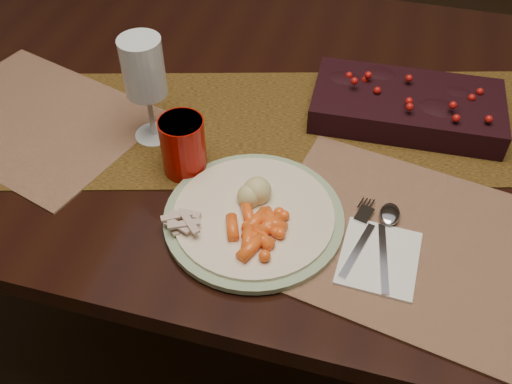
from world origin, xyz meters
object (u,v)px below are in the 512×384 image
(dinner_plate, at_px, (254,216))
(baby_carrots, at_px, (249,229))
(dining_table, at_px, (291,235))
(red_cup, at_px, (183,146))
(wine_glass, at_px, (147,91))
(napkin, at_px, (379,258))
(placemat_main, at_px, (420,245))
(centerpiece, at_px, (408,102))
(mashed_potatoes, at_px, (250,194))
(turkey_shreds, at_px, (183,221))

(dinner_plate, height_order, baby_carrots, baby_carrots)
(dining_table, bearing_deg, red_cup, -127.27)
(wine_glass, bearing_deg, napkin, -22.26)
(red_cup, bearing_deg, dining_table, 52.73)
(dinner_plate, bearing_deg, baby_carrots, -85.50)
(dining_table, bearing_deg, dinner_plate, -92.48)
(placemat_main, height_order, baby_carrots, baby_carrots)
(centerpiece, xyz_separation_m, mashed_potatoes, (-0.22, -0.31, 0.00))
(centerpiece, bearing_deg, turkey_shreds, -129.17)
(mashed_potatoes, height_order, wine_glass, wine_glass)
(centerpiece, bearing_deg, placemat_main, -80.28)
(mashed_potatoes, distance_m, wine_glass, 0.27)
(dinner_plate, xyz_separation_m, mashed_potatoes, (-0.01, 0.02, 0.03))
(placemat_main, xyz_separation_m, red_cup, (-0.41, 0.06, 0.05))
(dining_table, height_order, mashed_potatoes, mashed_potatoes)
(napkin, bearing_deg, red_cup, 165.02)
(placemat_main, bearing_deg, centerpiece, 110.07)
(turkey_shreds, height_order, napkin, turkey_shreds)
(dinner_plate, distance_m, mashed_potatoes, 0.04)
(mashed_potatoes, distance_m, napkin, 0.22)
(centerpiece, xyz_separation_m, napkin, (-0.01, -0.35, -0.03))
(napkin, bearing_deg, baby_carrots, -173.18)
(centerpiece, distance_m, baby_carrots, 0.42)
(baby_carrots, bearing_deg, turkey_shreds, -175.17)
(dinner_plate, bearing_deg, wine_glass, 146.78)
(dinner_plate, height_order, napkin, dinner_plate)
(dinner_plate, bearing_deg, dining_table, 87.52)
(centerpiece, distance_m, placemat_main, 0.32)
(dining_table, distance_m, placemat_main, 0.53)
(baby_carrots, relative_size, red_cup, 1.10)
(dining_table, bearing_deg, turkey_shreds, -108.15)
(baby_carrots, relative_size, napkin, 0.87)
(dinner_plate, bearing_deg, mashed_potatoes, 120.84)
(turkey_shreds, bearing_deg, centerpiece, 50.83)
(dinner_plate, distance_m, napkin, 0.20)
(dinner_plate, distance_m, wine_glass, 0.29)
(dining_table, xyz_separation_m, napkin, (0.19, -0.32, 0.38))
(dining_table, relative_size, napkin, 13.62)
(baby_carrots, relative_size, turkey_shreds, 1.70)
(dinner_plate, bearing_deg, centerpiece, 57.55)
(centerpiece, xyz_separation_m, wine_glass, (-0.44, -0.17, 0.06))
(red_cup, distance_m, wine_glass, 0.12)
(napkin, xyz_separation_m, wine_glass, (-0.44, 0.18, 0.09))
(placemat_main, height_order, red_cup, red_cup)
(dinner_plate, relative_size, mashed_potatoes, 3.64)
(dinner_plate, relative_size, napkin, 2.17)
(centerpiece, xyz_separation_m, dinner_plate, (-0.21, -0.33, -0.03))
(dinner_plate, distance_m, turkey_shreds, 0.11)
(mashed_potatoes, bearing_deg, red_cup, 154.51)
(dining_table, relative_size, dinner_plate, 6.26)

